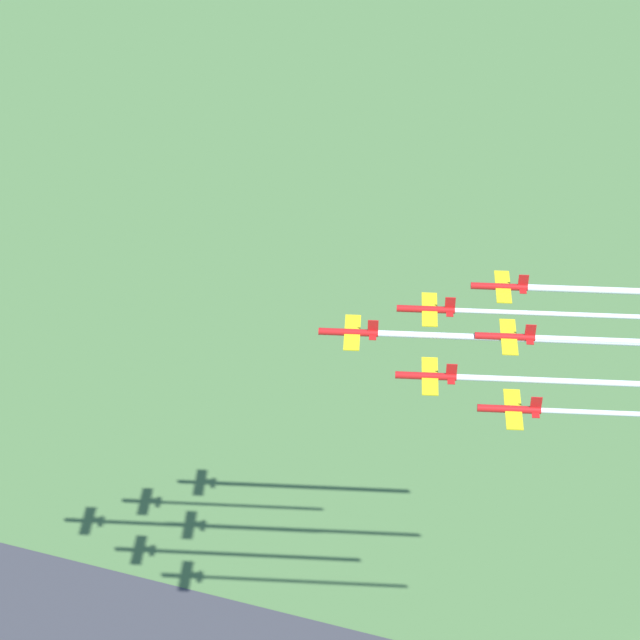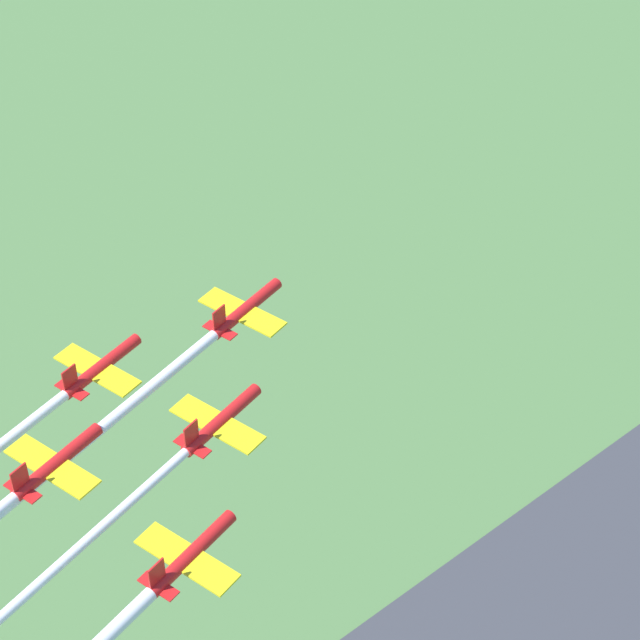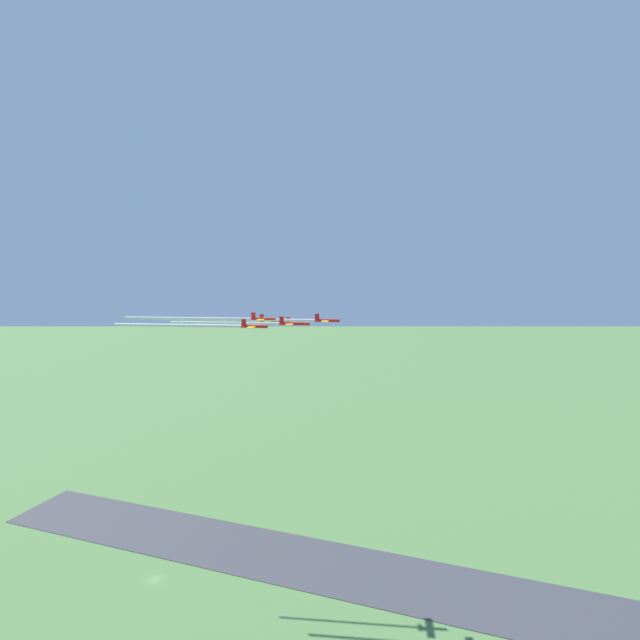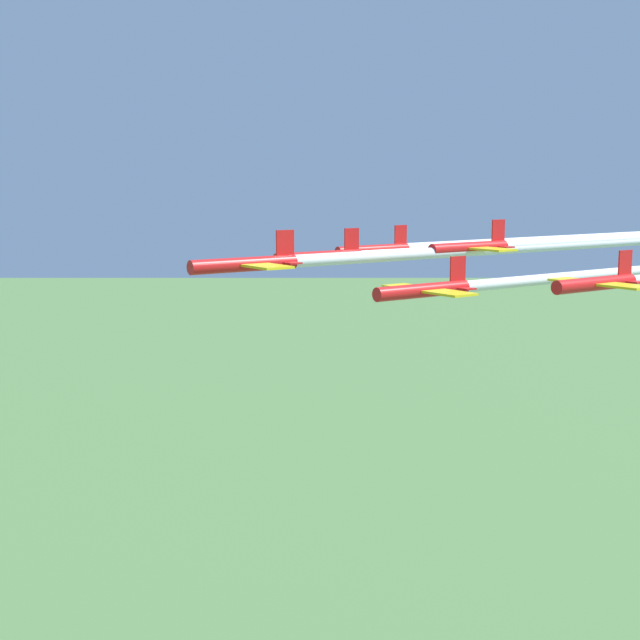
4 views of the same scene
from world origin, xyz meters
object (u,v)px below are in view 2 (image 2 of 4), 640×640
object	(u,v)px
jet_4	(54,464)
jet_5	(189,556)
jet_1	(99,368)
jet_0	(244,310)
jet_2	(219,422)

from	to	relation	value
jet_4	jet_5	size ratio (longest dim) A/B	1.00
jet_1	jet_4	bearing A→B (deg)	-59.53
jet_0	jet_4	bearing A→B (deg)	-90.00
jet_1	jet_0	bearing A→B (deg)	59.53
jet_0	jet_5	size ratio (longest dim) A/B	1.00
jet_1	jet_4	world-z (taller)	jet_4
jet_1	jet_5	distance (m)	25.01
jet_0	jet_5	world-z (taller)	jet_0
jet_0	jet_4	size ratio (longest dim) A/B	1.00
jet_4	jet_2	bearing A→B (deg)	59.53
jet_0	jet_2	distance (m)	14.29
jet_1	jet_5	world-z (taller)	jet_5
jet_2	jet_4	distance (m)	14.30
jet_0	jet_4	xyz separation A→B (m)	(23.46, 7.48, 0.27)
jet_0	jet_1	xyz separation A→B (m)	(13.93, -3.16, -2.21)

